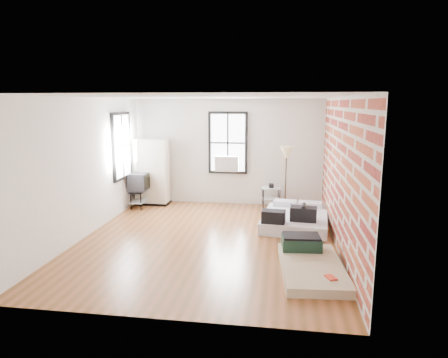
% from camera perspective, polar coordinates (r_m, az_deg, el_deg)
% --- Properties ---
extents(ground, '(6.00, 6.00, 0.00)m').
position_cam_1_polar(ground, '(8.05, -2.35, -8.69)').
color(ground, brown).
rests_on(ground, ground).
extents(room_shell, '(5.02, 6.02, 2.80)m').
position_cam_1_polar(room_shell, '(7.96, -0.32, 3.96)').
color(room_shell, silver).
rests_on(room_shell, ground).
extents(mattress_main, '(1.57, 2.01, 0.60)m').
position_cam_1_polar(mattress_main, '(9.05, 10.08, -5.53)').
color(mattress_main, white).
rests_on(mattress_main, ground).
extents(mattress_bare, '(1.11, 1.90, 0.40)m').
position_cam_1_polar(mattress_bare, '(6.86, 12.08, -11.41)').
color(mattress_bare, '#C7B58F').
rests_on(mattress_bare, ground).
extents(wardrobe, '(0.89, 0.53, 1.75)m').
position_cam_1_polar(wardrobe, '(10.82, -10.22, 0.97)').
color(wardrobe, black).
rests_on(wardrobe, ground).
extents(side_table, '(0.52, 0.44, 0.63)m').
position_cam_1_polar(side_table, '(10.43, 6.74, -1.82)').
color(side_table, black).
rests_on(side_table, ground).
extents(floor_lamp, '(0.34, 0.34, 1.61)m').
position_cam_1_polar(floor_lamp, '(10.19, 8.91, 3.27)').
color(floor_lamp, black).
rests_on(floor_lamp, ground).
extents(tv_stand, '(0.46, 0.64, 0.91)m').
position_cam_1_polar(tv_stand, '(10.54, -12.02, -0.60)').
color(tv_stand, black).
rests_on(tv_stand, ground).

